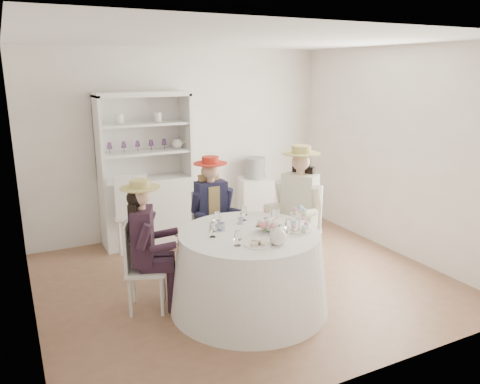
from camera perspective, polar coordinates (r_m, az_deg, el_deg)
name	(u,v)px	position (r m, az deg, el deg)	size (l,w,h in m)	color
ground	(244,280)	(5.60, 0.47, -10.69)	(4.50, 4.50, 0.00)	brown
ceiling	(244,39)	(5.06, 0.53, 18.10)	(4.50, 4.50, 0.00)	white
wall_back	(182,143)	(6.97, -7.06, 5.95)	(4.50, 4.50, 0.00)	silver
wall_front	(368,218)	(3.56, 15.38, -3.02)	(4.50, 4.50, 0.00)	silver
wall_left	(20,191)	(4.62, -25.20, 0.13)	(4.50, 4.50, 0.00)	silver
wall_right	(396,152)	(6.49, 18.54, 4.64)	(4.50, 4.50, 0.00)	silver
tea_table	(249,270)	(4.86, 1.13, -9.51)	(1.63, 1.63, 0.82)	white
hutch	(147,191)	(6.69, -11.32, 0.16)	(1.38, 0.81, 2.12)	silver
side_table	(255,201)	(7.39, 1.80, -1.15)	(0.49, 0.49, 0.76)	silver
hatbox	(255,168)	(7.26, 1.84, 2.95)	(0.32, 0.32, 0.32)	black
guest_left	(145,238)	(4.77, -11.48, -5.56)	(0.57, 0.52, 1.37)	silver
guest_mid	(212,207)	(5.62, -3.47, -1.86)	(0.51, 0.53, 1.41)	silver
guest_right	(299,203)	(5.54, 7.15, -1.36)	(0.67, 0.61, 1.56)	silver
spare_chair	(130,210)	(6.42, -13.21, -2.14)	(0.47, 0.47, 1.09)	silver
teacup_a	(221,227)	(4.74, -2.33, -4.29)	(0.09, 0.09, 0.07)	white
teacup_b	(241,221)	(4.94, 0.07, -3.56)	(0.06, 0.06, 0.06)	white
teacup_c	(266,222)	(4.93, 3.18, -3.64)	(0.08, 0.08, 0.06)	white
flower_bowl	(270,228)	(4.75, 3.68, -4.42)	(0.20, 0.20, 0.05)	white
flower_arrangement	(269,223)	(4.69, 3.62, -3.81)	(0.19, 0.19, 0.07)	pink
table_teapot	(278,237)	(4.37, 4.67, -5.49)	(0.23, 0.16, 0.17)	white
sandwich_plate	(258,244)	(4.37, 2.21, -6.31)	(0.26, 0.26, 0.06)	white
cupcake_stand	(299,222)	(4.76, 7.25, -3.69)	(0.26, 0.26, 0.24)	white
stemware_set	(249,225)	(4.68, 1.16, -4.05)	(0.83, 0.83, 0.15)	white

